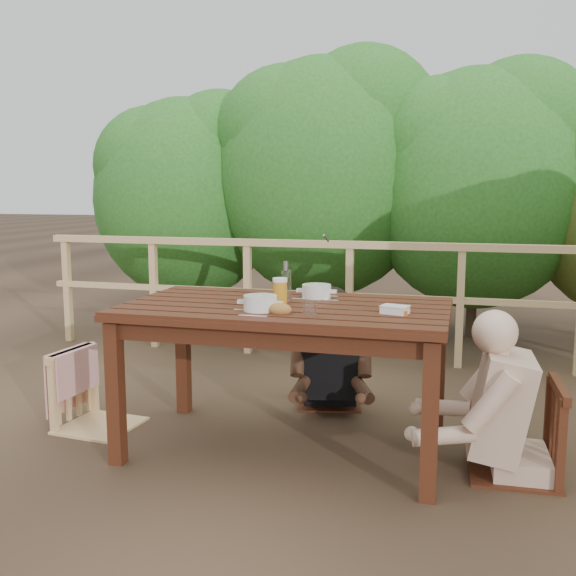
% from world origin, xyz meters
% --- Properties ---
extents(ground, '(60.00, 60.00, 0.00)m').
position_xyz_m(ground, '(0.00, 0.00, 0.00)').
color(ground, '#4F3927').
rests_on(ground, ground).
extents(table, '(1.73, 0.97, 0.80)m').
position_xyz_m(table, '(0.00, 0.00, 0.40)').
color(table, '#3A1A0D').
rests_on(table, ground).
extents(chair_left, '(0.48, 0.48, 0.88)m').
position_xyz_m(chair_left, '(-1.18, 0.03, 0.44)').
color(chair_left, tan).
rests_on(chair_left, ground).
extents(chair_far, '(0.49, 0.49, 0.83)m').
position_xyz_m(chair_far, '(0.07, 0.83, 0.41)').
color(chair_far, '#3A1A0D').
rests_on(chair_far, ground).
extents(chair_right, '(0.47, 0.47, 0.91)m').
position_xyz_m(chair_right, '(1.20, 0.00, 0.46)').
color(chair_right, '#3A1A0D').
rests_on(chair_right, ground).
extents(woman, '(0.62, 0.71, 1.24)m').
position_xyz_m(woman, '(0.07, 0.85, 0.62)').
color(woman, black).
rests_on(woman, ground).
extents(diner_right, '(0.70, 0.58, 1.38)m').
position_xyz_m(diner_right, '(1.23, 0.00, 0.69)').
color(diner_right, tan).
rests_on(diner_right, ground).
extents(railing, '(5.60, 0.10, 1.01)m').
position_xyz_m(railing, '(0.00, 2.00, 0.51)').
color(railing, tan).
rests_on(railing, ground).
extents(hedge_row, '(6.60, 1.60, 3.80)m').
position_xyz_m(hedge_row, '(0.40, 3.20, 1.90)').
color(hedge_row, '#275E1F').
rests_on(hedge_row, ground).
extents(soup_near, '(0.29, 0.29, 0.10)m').
position_xyz_m(soup_near, '(-0.08, -0.21, 0.85)').
color(soup_near, white).
rests_on(soup_near, table).
extents(soup_far, '(0.28, 0.28, 0.09)m').
position_xyz_m(soup_far, '(0.11, 0.26, 0.85)').
color(soup_far, white).
rests_on(soup_far, table).
extents(bread_roll, '(0.12, 0.09, 0.07)m').
position_xyz_m(bread_roll, '(0.04, -0.25, 0.84)').
color(bread_roll, '#985A29').
rests_on(bread_roll, table).
extents(beer_glass, '(0.08, 0.08, 0.16)m').
position_xyz_m(beer_glass, '(-0.04, 0.03, 0.88)').
color(beer_glass, orange).
rests_on(beer_glass, table).
extents(bottle, '(0.06, 0.06, 0.24)m').
position_xyz_m(bottle, '(-0.02, 0.08, 0.92)').
color(bottle, white).
rests_on(bottle, table).
extents(tumbler, '(0.07, 0.07, 0.08)m').
position_xyz_m(tumbler, '(0.20, -0.29, 0.84)').
color(tumbler, white).
rests_on(tumbler, table).
extents(butter_tub, '(0.15, 0.13, 0.06)m').
position_xyz_m(butter_tub, '(0.60, -0.11, 0.83)').
color(butter_tub, white).
rests_on(butter_tub, table).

